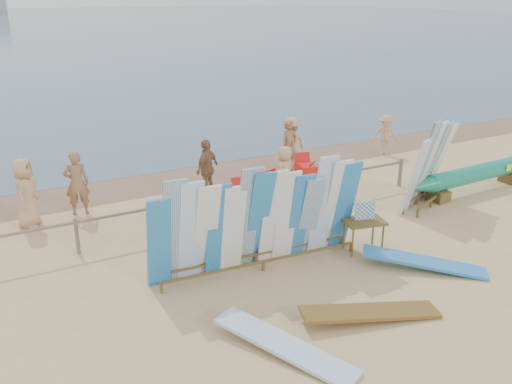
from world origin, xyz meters
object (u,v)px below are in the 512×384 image
beachgoer_9 (291,143)px  beachgoer_7 (289,146)px  side_surfboard_rack (428,167)px  outrigger_canoe (478,174)px  flat_board_c (370,318)px  beach_chair_left (241,197)px  beachgoer_1 (77,183)px  flat_board_d (423,269)px  beachgoer_6 (285,172)px  beachgoer_0 (26,193)px  vendor_table (363,234)px  stroller (306,177)px  flat_board_a (284,353)px  main_surfboard_rack (260,221)px  beachgoer_4 (207,168)px  beach_chair_right (275,189)px  beachgoer_extra_0 (385,135)px

beachgoer_9 → beachgoer_7: bearing=38.5°
side_surfboard_rack → outrigger_canoe: side_surfboard_rack is taller
flat_board_c → beach_chair_left: beach_chair_left is taller
beachgoer_1 → beachgoer_7: (7.12, 0.43, -0.00)m
flat_board_d → beachgoer_9: bearing=30.9°
outrigger_canoe → beachgoer_6: beachgoer_6 is taller
beachgoer_0 → flat_board_c: bearing=-121.6°
beachgoer_0 → beachgoer_6: size_ratio=1.18×
vendor_table → outrigger_canoe: bearing=28.3°
stroller → beachgoer_9: size_ratio=0.64×
flat_board_a → flat_board_d: (4.29, 1.08, 0.00)m
flat_board_a → beachgoer_9: 10.59m
flat_board_a → stroller: size_ratio=2.34×
flat_board_c → beachgoer_1: bearing=42.4°
flat_board_d → beach_chair_left: 5.75m
main_surfboard_rack → beachgoer_6: (2.85, 3.57, -0.33)m
beachgoer_9 → beachgoer_6: (-1.71, -2.38, -0.11)m
main_surfboard_rack → stroller: size_ratio=4.30×
main_surfboard_rack → beach_chair_left: 3.97m
main_surfboard_rack → beachgoer_9: 7.51m
vendor_table → beachgoer_4: size_ratio=0.70×
vendor_table → flat_board_c: (-1.73, -2.37, -0.41)m
main_surfboard_rack → flat_board_a: main_surfboard_rack is taller
vendor_table → beachgoer_4: 5.47m
beachgoer_1 → beachgoer_6: 5.95m
beachgoer_6 → beach_chair_right: bearing=-58.0°
outrigger_canoe → beachgoer_7: bearing=130.4°
side_surfboard_rack → flat_board_c: bearing=-166.7°
vendor_table → stroller: 4.28m
beachgoer_7 → beachgoer_6: 2.44m
beach_chair_left → beachgoer_6: 1.58m
main_surfboard_rack → beach_chair_left: bearing=73.3°
side_surfboard_rack → stroller: 3.63m
beachgoer_1 → beachgoer_7: bearing=-168.5°
outrigger_canoe → stroller: size_ratio=5.31×
main_surfboard_rack → beachgoer_4: 4.80m
beach_chair_left → flat_board_d: bearing=-55.3°
beachgoer_4 → beachgoer_6: 2.34m
beach_chair_left → side_surfboard_rack: bearing=-13.1°
beachgoer_1 → beachgoer_0: beachgoer_0 is taller
side_surfboard_rack → beach_chair_left: size_ratio=3.38×
main_surfboard_rack → vendor_table: 2.70m
beach_chair_left → beachgoer_1: beachgoer_1 is taller
beachgoer_6 → beachgoer_9: bearing=-156.8°
flat_board_a → beachgoer_extra_0: beachgoer_extra_0 is taller
outrigger_canoe → flat_board_d: size_ratio=2.26×
side_surfboard_rack → flat_board_d: 4.17m
main_surfboard_rack → flat_board_c: main_surfboard_rack is taller
beach_chair_left → beachgoer_1: (-4.26, 1.53, 0.68)m
beachgoer_9 → beachgoer_4: bearing=8.1°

